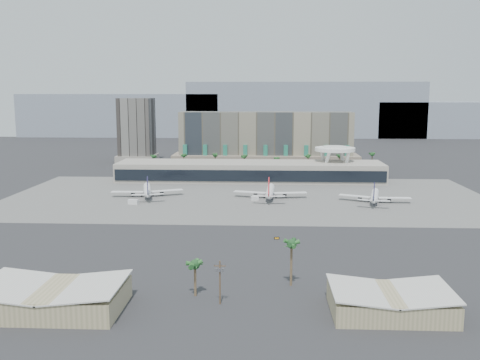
{
  "coord_description": "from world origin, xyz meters",
  "views": [
    {
      "loc": [
        9.77,
        -231.43,
        55.72
      ],
      "look_at": [
        -3.1,
        40.0,
        11.62
      ],
      "focal_mm": 40.0,
      "sensor_mm": 36.0,
      "label": 1
    }
  ],
  "objects_px": {
    "airliner_left": "(147,190)",
    "airliner_right": "(375,196)",
    "taxiway_sign": "(277,238)",
    "utility_pole": "(220,279)",
    "service_vehicle_b": "(255,199)",
    "airliner_centre": "(270,192)",
    "service_vehicle_a": "(133,202)"
  },
  "relations": [
    {
      "from": "utility_pole",
      "to": "airliner_right",
      "type": "xyz_separation_m",
      "value": [
        68.48,
        138.68,
        -3.82
      ]
    },
    {
      "from": "airliner_left",
      "to": "taxiway_sign",
      "type": "distance_m",
      "value": 108.15
    },
    {
      "from": "taxiway_sign",
      "to": "airliner_left",
      "type": "bearing_deg",
      "value": 121.78
    },
    {
      "from": "service_vehicle_a",
      "to": "airliner_right",
      "type": "bearing_deg",
      "value": 12.12
    },
    {
      "from": "airliner_centre",
      "to": "service_vehicle_b",
      "type": "bearing_deg",
      "value": -137.3
    },
    {
      "from": "airliner_right",
      "to": "service_vehicle_b",
      "type": "bearing_deg",
      "value": -169.02
    },
    {
      "from": "airliner_right",
      "to": "service_vehicle_b",
      "type": "height_order",
      "value": "airliner_right"
    },
    {
      "from": "airliner_right",
      "to": "taxiway_sign",
      "type": "xyz_separation_m",
      "value": [
        -51.98,
        -73.56,
        -2.85
      ]
    },
    {
      "from": "taxiway_sign",
      "to": "service_vehicle_a",
      "type": "bearing_deg",
      "value": 130.9
    },
    {
      "from": "airliner_left",
      "to": "airliner_right",
      "type": "distance_m",
      "value": 121.22
    },
    {
      "from": "airliner_centre",
      "to": "service_vehicle_b",
      "type": "height_order",
      "value": "airliner_centre"
    },
    {
      "from": "utility_pole",
      "to": "airliner_left",
      "type": "relative_size",
      "value": 0.3
    },
    {
      "from": "airliner_left",
      "to": "service_vehicle_b",
      "type": "distance_m",
      "value": 59.35
    },
    {
      "from": "airliner_left",
      "to": "airliner_right",
      "type": "relative_size",
      "value": 1.06
    },
    {
      "from": "airliner_right",
      "to": "taxiway_sign",
      "type": "bearing_deg",
      "value": -112.36
    },
    {
      "from": "service_vehicle_a",
      "to": "service_vehicle_b",
      "type": "bearing_deg",
      "value": 18.83
    },
    {
      "from": "utility_pole",
      "to": "airliner_right",
      "type": "bearing_deg",
      "value": 63.72
    },
    {
      "from": "service_vehicle_b",
      "to": "taxiway_sign",
      "type": "relative_size",
      "value": 1.87
    },
    {
      "from": "utility_pole",
      "to": "service_vehicle_b",
      "type": "xyz_separation_m",
      "value": [
        6.45,
        140.75,
        -6.12
      ]
    },
    {
      "from": "service_vehicle_a",
      "to": "taxiway_sign",
      "type": "xyz_separation_m",
      "value": [
        71.64,
        -62.99,
        -0.75
      ]
    },
    {
      "from": "utility_pole",
      "to": "taxiway_sign",
      "type": "height_order",
      "value": "utility_pole"
    },
    {
      "from": "airliner_left",
      "to": "service_vehicle_a",
      "type": "relative_size",
      "value": 7.93
    },
    {
      "from": "airliner_centre",
      "to": "taxiway_sign",
      "type": "distance_m",
      "value": 82.51
    },
    {
      "from": "service_vehicle_a",
      "to": "airliner_left",
      "type": "bearing_deg",
      "value": 89.39
    },
    {
      "from": "utility_pole",
      "to": "service_vehicle_b",
      "type": "bearing_deg",
      "value": 87.37
    },
    {
      "from": "airliner_centre",
      "to": "service_vehicle_a",
      "type": "relative_size",
      "value": 8.19
    },
    {
      "from": "airliner_centre",
      "to": "service_vehicle_a",
      "type": "bearing_deg",
      "value": -161.72
    },
    {
      "from": "airliner_left",
      "to": "airliner_right",
      "type": "xyz_separation_m",
      "value": [
        120.82,
        -9.79,
        -0.19
      ]
    },
    {
      "from": "airliner_centre",
      "to": "service_vehicle_b",
      "type": "relative_size",
      "value": 10.33
    },
    {
      "from": "utility_pole",
      "to": "airliner_centre",
      "type": "distance_m",
      "value": 148.31
    },
    {
      "from": "service_vehicle_b",
      "to": "taxiway_sign",
      "type": "distance_m",
      "value": 76.3
    },
    {
      "from": "utility_pole",
      "to": "service_vehicle_a",
      "type": "relative_size",
      "value": 2.4
    }
  ]
}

